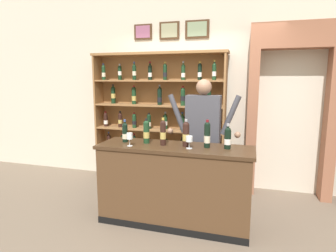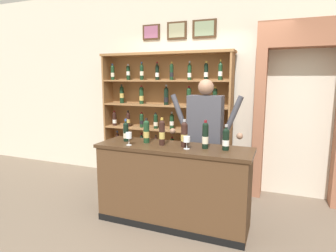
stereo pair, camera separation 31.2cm
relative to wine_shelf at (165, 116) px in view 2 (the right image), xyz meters
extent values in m
cube|color=#6B5B4C|center=(0.63, -1.29, -1.15)|extent=(14.00, 14.00, 0.02)
cube|color=beige|center=(0.63, 0.24, 0.50)|extent=(12.00, 0.16, 3.27)
cube|color=#422B19|center=(-0.31, 0.15, 1.37)|extent=(0.31, 0.02, 0.24)
cube|color=#925373|center=(-0.31, 0.13, 1.37)|extent=(0.25, 0.01, 0.20)
cube|color=#422B19|center=(0.14, 0.15, 1.37)|extent=(0.33, 0.02, 0.27)
cube|color=gray|center=(0.14, 0.13, 1.37)|extent=(0.27, 0.01, 0.22)
cube|color=#422B19|center=(0.60, 0.15, 1.37)|extent=(0.38, 0.02, 0.28)
cube|color=gray|center=(0.60, 0.13, 1.37)|extent=(0.31, 0.01, 0.22)
cube|color=olive|center=(-1.08, -0.04, -0.06)|extent=(0.03, 0.31, 2.16)
cube|color=olive|center=(1.08, -0.04, -0.06)|extent=(0.03, 0.31, 2.16)
cube|color=olive|center=(0.00, 0.11, -0.06)|extent=(2.19, 0.02, 2.16)
cube|color=olive|center=(0.00, -0.04, -1.03)|extent=(2.13, 0.29, 0.02)
cylinder|color=#19381E|center=(-0.89, -0.01, -0.91)|extent=(0.07, 0.07, 0.21)
sphere|color=#19381E|center=(-0.89, -0.01, -0.80)|extent=(0.07, 0.07, 0.07)
cylinder|color=#19381E|center=(-0.89, -0.01, -0.77)|extent=(0.03, 0.03, 0.06)
cylinder|color=maroon|center=(-0.89, -0.01, -0.75)|extent=(0.04, 0.04, 0.03)
cylinder|color=silver|center=(-0.89, -0.01, -0.94)|extent=(0.07, 0.07, 0.07)
cylinder|color=#19381E|center=(-0.52, -0.06, -0.91)|extent=(0.07, 0.07, 0.21)
sphere|color=#19381E|center=(-0.52, -0.06, -0.80)|extent=(0.07, 0.07, 0.07)
cylinder|color=#19381E|center=(-0.52, -0.06, -0.78)|extent=(0.03, 0.03, 0.06)
cylinder|color=#99999E|center=(-0.52, -0.06, -0.76)|extent=(0.03, 0.03, 0.03)
cylinder|color=tan|center=(-0.52, -0.06, -0.94)|extent=(0.07, 0.07, 0.07)
cylinder|color=black|center=(-0.16, 0.00, -0.91)|extent=(0.07, 0.07, 0.21)
sphere|color=black|center=(-0.16, 0.00, -0.80)|extent=(0.07, 0.07, 0.07)
cylinder|color=black|center=(-0.16, 0.00, -0.76)|extent=(0.03, 0.03, 0.08)
cylinder|color=maroon|center=(-0.16, 0.00, -0.74)|extent=(0.04, 0.04, 0.03)
cylinder|color=silver|center=(-0.16, 0.00, -0.93)|extent=(0.07, 0.07, 0.07)
cylinder|color=black|center=(0.15, 0.00, -0.91)|extent=(0.07, 0.07, 0.21)
sphere|color=black|center=(0.15, 0.00, -0.80)|extent=(0.07, 0.07, 0.07)
cylinder|color=black|center=(0.15, 0.00, -0.77)|extent=(0.03, 0.03, 0.06)
cylinder|color=#99999E|center=(0.15, 0.00, -0.75)|extent=(0.04, 0.04, 0.03)
cylinder|color=black|center=(0.15, 0.00, -0.90)|extent=(0.07, 0.07, 0.07)
cylinder|color=black|center=(0.57, -0.01, -0.91)|extent=(0.07, 0.07, 0.21)
sphere|color=black|center=(0.57, -0.01, -0.80)|extent=(0.07, 0.07, 0.07)
cylinder|color=black|center=(0.57, -0.01, -0.76)|extent=(0.03, 0.03, 0.08)
cylinder|color=black|center=(0.57, -0.01, -0.73)|extent=(0.04, 0.04, 0.03)
cylinder|color=black|center=(0.57, -0.01, -0.91)|extent=(0.07, 0.07, 0.07)
cylinder|color=black|center=(0.89, -0.06, -0.91)|extent=(0.07, 0.07, 0.21)
sphere|color=black|center=(0.89, -0.06, -0.80)|extent=(0.07, 0.07, 0.07)
cylinder|color=black|center=(0.89, -0.06, -0.78)|extent=(0.03, 0.03, 0.06)
cylinder|color=#B79338|center=(0.89, -0.06, -0.76)|extent=(0.03, 0.03, 0.03)
cylinder|color=tan|center=(0.89, -0.06, -0.93)|extent=(0.07, 0.07, 0.07)
cube|color=olive|center=(0.00, -0.04, -0.63)|extent=(2.13, 0.29, 0.02)
cylinder|color=black|center=(-0.91, -0.05, -0.50)|extent=(0.06, 0.06, 0.22)
sphere|color=black|center=(-0.91, -0.05, -0.39)|extent=(0.06, 0.06, 0.06)
cylinder|color=black|center=(-0.91, -0.05, -0.35)|extent=(0.03, 0.03, 0.08)
cylinder|color=navy|center=(-0.91, -0.05, -0.32)|extent=(0.03, 0.03, 0.03)
cylinder|color=silver|center=(-0.91, -0.05, -0.51)|extent=(0.06, 0.06, 0.07)
cylinder|color=black|center=(-0.65, -0.05, -0.50)|extent=(0.06, 0.06, 0.22)
sphere|color=black|center=(-0.65, -0.05, -0.39)|extent=(0.06, 0.06, 0.06)
cylinder|color=black|center=(-0.65, -0.05, -0.36)|extent=(0.03, 0.03, 0.07)
cylinder|color=maroon|center=(-0.65, -0.05, -0.33)|extent=(0.03, 0.03, 0.03)
cylinder|color=silver|center=(-0.65, -0.05, -0.52)|extent=(0.06, 0.06, 0.07)
cylinder|color=black|center=(-0.42, -0.07, -0.50)|extent=(0.06, 0.06, 0.22)
sphere|color=black|center=(-0.42, -0.07, -0.39)|extent=(0.06, 0.06, 0.06)
cylinder|color=black|center=(-0.42, -0.07, -0.35)|extent=(0.03, 0.03, 0.08)
cylinder|color=maroon|center=(-0.42, -0.07, -0.32)|extent=(0.03, 0.03, 0.03)
cylinder|color=silver|center=(-0.42, -0.07, -0.52)|extent=(0.06, 0.06, 0.07)
cylinder|color=black|center=(-0.15, -0.07, -0.51)|extent=(0.06, 0.06, 0.21)
sphere|color=black|center=(-0.15, -0.07, -0.39)|extent=(0.06, 0.06, 0.06)
cylinder|color=black|center=(-0.15, -0.07, -0.37)|extent=(0.02, 0.02, 0.07)
cylinder|color=black|center=(-0.15, -0.07, -0.34)|extent=(0.03, 0.03, 0.03)
cylinder|color=black|center=(-0.15, -0.07, -0.52)|extent=(0.06, 0.06, 0.07)
cylinder|color=#19381E|center=(0.12, -0.01, -0.51)|extent=(0.06, 0.06, 0.20)
sphere|color=#19381E|center=(0.12, -0.01, -0.40)|extent=(0.06, 0.06, 0.06)
cylinder|color=#19381E|center=(0.12, -0.01, -0.38)|extent=(0.02, 0.02, 0.06)
cylinder|color=maroon|center=(0.12, -0.01, -0.36)|extent=(0.03, 0.03, 0.03)
cylinder|color=beige|center=(0.12, -0.01, -0.54)|extent=(0.06, 0.06, 0.07)
cylinder|color=black|center=(0.41, -0.03, -0.50)|extent=(0.06, 0.06, 0.22)
sphere|color=black|center=(0.41, -0.03, -0.39)|extent=(0.06, 0.06, 0.06)
cylinder|color=black|center=(0.41, -0.03, -0.36)|extent=(0.03, 0.03, 0.06)
cylinder|color=black|center=(0.41, -0.03, -0.34)|extent=(0.03, 0.03, 0.03)
cylinder|color=beige|center=(0.41, -0.03, -0.53)|extent=(0.06, 0.06, 0.07)
cylinder|color=black|center=(0.68, -0.01, -0.51)|extent=(0.06, 0.06, 0.20)
sphere|color=black|center=(0.68, -0.01, -0.41)|extent=(0.06, 0.06, 0.06)
cylinder|color=black|center=(0.68, -0.01, -0.38)|extent=(0.03, 0.03, 0.07)
cylinder|color=maroon|center=(0.68, -0.01, -0.36)|extent=(0.03, 0.03, 0.03)
cylinder|color=black|center=(0.68, -0.01, -0.53)|extent=(0.06, 0.06, 0.06)
cylinder|color=black|center=(0.94, -0.02, -0.51)|extent=(0.06, 0.06, 0.21)
sphere|color=black|center=(0.94, -0.02, -0.40)|extent=(0.06, 0.06, 0.06)
cylinder|color=black|center=(0.94, -0.02, -0.36)|extent=(0.03, 0.03, 0.08)
cylinder|color=#B79338|center=(0.94, -0.02, -0.33)|extent=(0.03, 0.03, 0.03)
cylinder|color=black|center=(0.94, -0.02, -0.51)|extent=(0.06, 0.06, 0.07)
cube|color=olive|center=(0.00, -0.04, -0.23)|extent=(2.13, 0.29, 0.02)
cylinder|color=black|center=(-0.95, -0.06, -0.11)|extent=(0.07, 0.07, 0.20)
sphere|color=black|center=(-0.95, -0.06, -0.01)|extent=(0.07, 0.07, 0.07)
cylinder|color=black|center=(-0.95, -0.06, 0.02)|extent=(0.03, 0.03, 0.06)
cylinder|color=maroon|center=(-0.95, -0.06, 0.04)|extent=(0.03, 0.03, 0.03)
cylinder|color=silver|center=(-0.95, -0.06, -0.14)|extent=(0.07, 0.07, 0.06)
cylinder|color=black|center=(-0.67, -0.07, -0.11)|extent=(0.07, 0.07, 0.20)
sphere|color=black|center=(-0.67, -0.07, -0.01)|extent=(0.07, 0.07, 0.07)
cylinder|color=black|center=(-0.67, -0.07, 0.02)|extent=(0.03, 0.03, 0.07)
cylinder|color=black|center=(-0.67, -0.07, 0.05)|extent=(0.03, 0.03, 0.03)
cylinder|color=tan|center=(-0.67, -0.07, -0.12)|extent=(0.07, 0.07, 0.06)
cylinder|color=#19381E|center=(-0.41, -0.06, -0.11)|extent=(0.07, 0.07, 0.20)
sphere|color=#19381E|center=(-0.41, -0.06, -0.01)|extent=(0.07, 0.07, 0.07)
cylinder|color=#19381E|center=(-0.41, -0.06, 0.02)|extent=(0.03, 0.03, 0.06)
cylinder|color=maroon|center=(-0.41, -0.06, 0.04)|extent=(0.03, 0.03, 0.03)
cylinder|color=black|center=(-0.41, -0.06, -0.12)|extent=(0.07, 0.07, 0.06)
cylinder|color=black|center=(-0.14, -0.08, -0.11)|extent=(0.07, 0.07, 0.20)
sphere|color=black|center=(-0.14, -0.08, 0.00)|extent=(0.07, 0.07, 0.07)
cylinder|color=black|center=(-0.14, -0.08, 0.02)|extent=(0.03, 0.03, 0.06)
cylinder|color=black|center=(-0.14, -0.08, 0.04)|extent=(0.04, 0.04, 0.03)
cylinder|color=beige|center=(-0.14, -0.08, -0.13)|extent=(0.07, 0.07, 0.07)
cylinder|color=#19381E|center=(0.12, -0.02, -0.11)|extent=(0.07, 0.07, 0.21)
sphere|color=#19381E|center=(0.12, -0.02, 0.00)|extent=(0.07, 0.07, 0.07)
cylinder|color=#19381E|center=(0.12, -0.02, 0.03)|extent=(0.03, 0.03, 0.08)
cylinder|color=#99999E|center=(0.12, -0.02, 0.06)|extent=(0.03, 0.03, 0.03)
cylinder|color=silver|center=(0.12, -0.02, -0.12)|extent=(0.07, 0.07, 0.07)
cylinder|color=#19381E|center=(0.41, -0.01, -0.11)|extent=(0.07, 0.07, 0.20)
sphere|color=#19381E|center=(0.41, -0.01, 0.00)|extent=(0.07, 0.07, 0.07)
cylinder|color=#19381E|center=(0.41, -0.01, 0.03)|extent=(0.03, 0.03, 0.08)
cylinder|color=navy|center=(0.41, -0.01, 0.06)|extent=(0.03, 0.03, 0.03)
cylinder|color=black|center=(0.41, -0.01, -0.14)|extent=(0.07, 0.07, 0.06)
cylinder|color=black|center=(0.66, -0.04, -0.11)|extent=(0.07, 0.07, 0.20)
sphere|color=black|center=(0.66, -0.04, -0.01)|extent=(0.07, 0.07, 0.07)
cylinder|color=black|center=(0.66, -0.04, 0.02)|extent=(0.03, 0.03, 0.08)
cylinder|color=maroon|center=(0.66, -0.04, 0.05)|extent=(0.03, 0.03, 0.03)
cylinder|color=beige|center=(0.66, -0.04, -0.13)|extent=(0.07, 0.07, 0.06)
cylinder|color=black|center=(0.91, -0.02, -0.12)|extent=(0.07, 0.07, 0.19)
sphere|color=black|center=(0.91, -0.02, -0.02)|extent=(0.07, 0.07, 0.07)
cylinder|color=black|center=(0.91, -0.02, 0.02)|extent=(0.03, 0.03, 0.08)
cylinder|color=#B79338|center=(0.91, -0.02, 0.05)|extent=(0.03, 0.03, 0.03)
cylinder|color=black|center=(0.91, -0.02, -0.14)|extent=(0.07, 0.07, 0.06)
cube|color=olive|center=(0.00, -0.04, 0.17)|extent=(2.13, 0.29, 0.02)
cylinder|color=black|center=(-0.81, -0.02, 0.31)|extent=(0.07, 0.07, 0.25)
sphere|color=black|center=(-0.81, -0.02, 0.44)|extent=(0.07, 0.07, 0.07)
cylinder|color=black|center=(-0.81, -0.02, 0.47)|extent=(0.03, 0.03, 0.07)
cylinder|color=black|center=(-0.81, -0.02, 0.50)|extent=(0.03, 0.03, 0.03)
cylinder|color=tan|center=(-0.81, -0.02, 0.32)|extent=(0.08, 0.08, 0.08)
cylinder|color=#19381E|center=(-0.42, -0.04, 0.31)|extent=(0.07, 0.07, 0.25)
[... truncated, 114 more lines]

